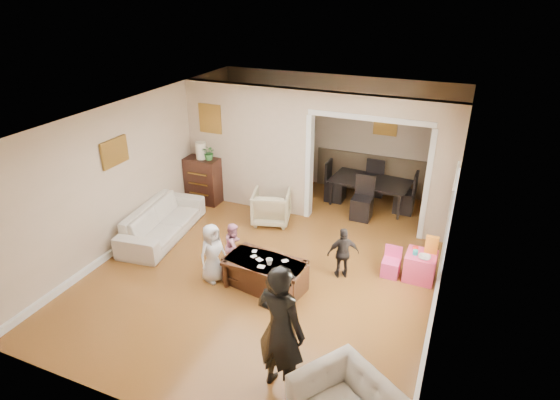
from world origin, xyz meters
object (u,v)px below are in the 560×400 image
at_px(table_lamp, 201,150).
at_px(dresser, 203,180).
at_px(dining_table, 369,193).
at_px(adult_person, 281,330).
at_px(play_table, 420,266).
at_px(coffee_cup, 269,262).
at_px(cyan_cup, 415,252).
at_px(armchair_back, 271,207).
at_px(child_kneel_a, 212,253).
at_px(child_kneel_b, 234,246).
at_px(sofa, 162,221).
at_px(coffee_table, 265,274).
at_px(child_toddler, 343,253).

bearing_deg(table_lamp, dresser, 0.00).
bearing_deg(dining_table, adult_person, -83.03).
relative_size(table_lamp, play_table, 0.76).
bearing_deg(coffee_cup, dresser, 137.87).
distance_m(table_lamp, play_table, 5.00).
bearing_deg(play_table, cyan_cup, -153.43).
bearing_deg(armchair_back, child_kneel_a, 72.82).
bearing_deg(table_lamp, play_table, -13.52).
bearing_deg(play_table, child_kneel_b, -163.11).
height_order(sofa, coffee_table, sofa).
xyz_separation_m(cyan_cup, dining_table, (-1.29, 2.41, -0.21)).
xyz_separation_m(table_lamp, child_toddler, (3.59, -1.59, -0.75)).
xyz_separation_m(coffee_table, dining_table, (0.84, 3.55, 0.05)).
bearing_deg(coffee_cup, armchair_back, 113.09).
relative_size(dresser, child_kneel_b, 1.21).
bearing_deg(table_lamp, child_kneel_b, -47.93).
height_order(coffee_table, cyan_cup, cyan_cup).
relative_size(cyan_cup, child_kneel_b, 0.10).
xyz_separation_m(sofa, coffee_table, (2.47, -0.73, -0.07)).
xyz_separation_m(adult_person, child_kneel_b, (-1.71, 2.05, -0.44)).
distance_m(coffee_cup, play_table, 2.48).
distance_m(dresser, cyan_cup, 4.82).
distance_m(armchair_back, coffee_cup, 2.28).
relative_size(sofa, dining_table, 1.27).
bearing_deg(coffee_cup, dining_table, 78.34).
bearing_deg(child_toddler, dresser, -52.85).
bearing_deg(sofa, child_toddler, -96.71).
bearing_deg(coffee_table, child_kneel_a, -169.99).
distance_m(sofa, child_kneel_b, 1.83).
distance_m(dining_table, child_toddler, 2.81).
distance_m(armchair_back, cyan_cup, 3.06).
relative_size(coffee_cup, child_kneel_a, 0.10).
relative_size(adult_person, child_toddler, 1.93).
bearing_deg(dining_table, sofa, -134.41).
distance_m(dining_table, adult_person, 5.33).
bearing_deg(armchair_back, child_toddler, 129.23).
height_order(child_kneel_a, child_toddler, child_kneel_a).
distance_m(child_kneel_a, child_toddler, 2.10).
distance_m(coffee_table, coffee_cup, 0.31).
height_order(sofa, child_kneel_a, child_kneel_a).
relative_size(armchair_back, child_toddler, 0.83).
distance_m(coffee_table, child_kneel_b, 0.78).
height_order(play_table, child_kneel_a, child_kneel_a).
height_order(dining_table, child_kneel_a, child_kneel_a).
height_order(coffee_table, dining_table, dining_table).
height_order(child_kneel_a, child_kneel_b, child_kneel_a).
bearing_deg(dresser, play_table, -13.52).
bearing_deg(table_lamp, sofa, -87.61).
xyz_separation_m(cyan_cup, child_kneel_b, (-2.83, -0.84, -0.08)).
xyz_separation_m(armchair_back, child_kneel_a, (-0.06, -2.19, 0.16)).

